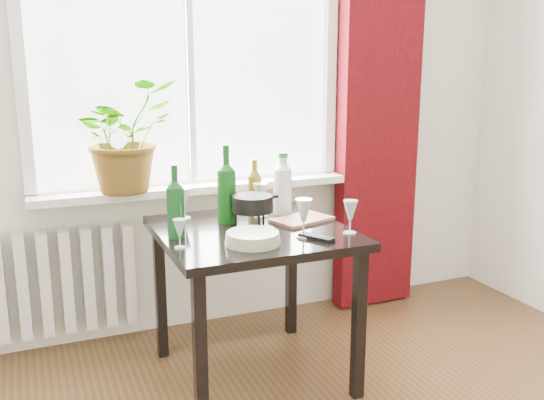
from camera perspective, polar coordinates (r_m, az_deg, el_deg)
name	(u,v)px	position (r m, az deg, el deg)	size (l,w,h in m)	color
window	(188,40)	(3.31, -7.91, 14.66)	(1.72, 0.08, 1.62)	white
windowsill	(196,188)	(3.31, -7.19, 1.16)	(1.72, 0.20, 0.04)	silver
curtain	(379,95)	(3.67, 10.06, 9.66)	(0.50, 0.12, 2.56)	#3A0509
radiator	(56,282)	(3.35, -19.67, -7.30)	(0.80, 0.10, 0.55)	silver
table	(253,248)	(2.83, -1.85, -4.51)	(0.85, 0.85, 0.74)	black
potted_plant	(124,136)	(3.14, -13.72, 5.87)	(0.51, 0.44, 0.57)	#267920
wine_bottle_left	(175,201)	(2.66, -9.09, -0.08)	(0.08, 0.08, 0.33)	#0B3A14
wine_bottle_right	(227,183)	(2.87, -4.30, 1.59)	(0.09, 0.09, 0.38)	#0C410D
bottle_amber	(255,186)	(3.05, -1.64, 1.34)	(0.07, 0.07, 0.28)	#67480B
cleaning_bottle	(283,183)	(3.04, 1.01, 1.66)	(0.09, 0.09, 0.32)	silver
wineglass_front_right	(304,218)	(2.65, 3.00, -1.68)	(0.07, 0.07, 0.18)	#B6BAC4
wineglass_far_right	(350,217)	(2.73, 7.38, -1.56)	(0.07, 0.07, 0.16)	#B5BEC3
wineglass_back_center	(260,199)	(3.00, -1.10, 0.05)	(0.07, 0.07, 0.17)	silver
wineglass_back_left	(184,203)	(2.99, -8.27, -0.30)	(0.07, 0.07, 0.16)	silver
wineglass_front_left	(180,234)	(2.52, -8.70, -3.15)	(0.05, 0.05, 0.13)	#B2BBBF
plate_stack	(253,238)	(2.57, -1.83, -3.61)	(0.24, 0.24, 0.05)	beige
fondue_pot	(253,211)	(2.83, -1.83, -1.03)	(0.22, 0.19, 0.15)	black
tv_remote	(316,237)	(2.64, 4.18, -3.54)	(0.05, 0.16, 0.02)	black
cutting_board	(302,219)	(2.93, 2.82, -1.84)	(0.28, 0.18, 0.01)	#945843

